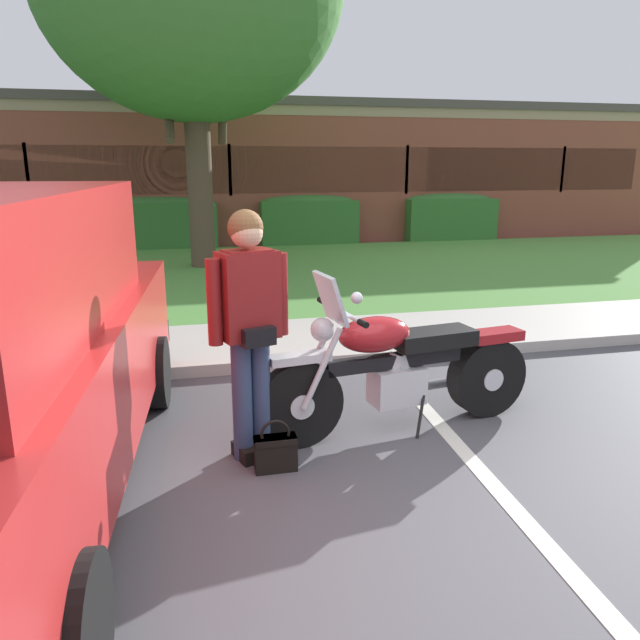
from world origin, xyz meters
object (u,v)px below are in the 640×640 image
object	(u,v)px
rider_person	(249,319)
hedge_center_right	(308,219)
hedge_right	(448,216)
brick_building	(215,170)
motorcycle	(409,367)
handbag	(276,450)
hedge_center_left	(151,222)

from	to	relation	value
rider_person	hedge_center_right	world-z (taller)	rider_person
hedge_right	brick_building	xyz separation A→B (m)	(-5.66, 5.63, 1.12)
motorcycle	handbag	xyz separation A→B (m)	(-1.10, -0.45, -0.34)
hedge_center_left	brick_building	xyz separation A→B (m)	(1.88, 5.63, 1.12)
hedge_center_right	rider_person	bearing A→B (deg)	-103.84
brick_building	hedge_center_right	bearing A→B (deg)	-71.45
rider_person	hedge_center_right	bearing A→B (deg)	76.16
motorcycle	brick_building	bearing A→B (deg)	91.40
hedge_right	brick_building	size ratio (longest dim) A/B	0.09
rider_person	brick_building	bearing A→B (deg)	87.18
hedge_center_left	handbag	bearing A→B (deg)	-83.98
handbag	motorcycle	bearing A→B (deg)	22.20
hedge_center_right	brick_building	bearing A→B (deg)	108.55
handbag	brick_building	size ratio (longest dim) A/B	0.01
handbag	hedge_right	world-z (taller)	hedge_right
hedge_right	brick_building	bearing A→B (deg)	135.15
brick_building	hedge_right	bearing A→B (deg)	-44.85
motorcycle	hedge_right	bearing A→B (deg)	64.01
motorcycle	brick_building	size ratio (longest dim) A/B	0.08
rider_person	brick_building	size ratio (longest dim) A/B	0.06
motorcycle	hedge_center_left	bearing A→B (deg)	101.95
rider_person	handbag	size ratio (longest dim) A/B	4.74
rider_person	hedge_center_right	size ratio (longest dim) A/B	0.71
hedge_right	brick_building	distance (m)	8.06
rider_person	handbag	distance (m)	0.89
brick_building	rider_person	bearing A→B (deg)	-92.82
motorcycle	rider_person	xyz separation A→B (m)	(-1.22, -0.21, 0.50)
rider_person	brick_building	xyz separation A→B (m)	(0.82, 16.63, 0.78)
rider_person	handbag	bearing A→B (deg)	-63.35
rider_person	hedge_right	xyz separation A→B (m)	(6.48, 11.00, -0.34)
hedge_center_right	brick_building	size ratio (longest dim) A/B	0.09
motorcycle	hedge_right	distance (m)	12.00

